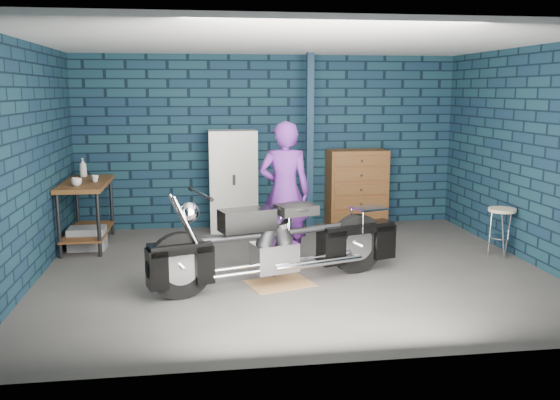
{
  "coord_description": "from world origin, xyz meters",
  "views": [
    {
      "loc": [
        -1.14,
        -6.82,
        2.15
      ],
      "look_at": [
        -0.13,
        0.3,
        0.82
      ],
      "focal_mm": 38.0,
      "sensor_mm": 36.0,
      "label": 1
    }
  ],
  "objects_px": {
    "tool_chest": "(357,188)",
    "person": "(285,192)",
    "storage_bin": "(87,238)",
    "locker": "(233,181)",
    "motorcycle": "(280,236)",
    "shop_stool": "(501,232)",
    "workbench": "(87,214)"
  },
  "relations": [
    {
      "from": "locker",
      "to": "shop_stool",
      "type": "height_order",
      "value": "locker"
    },
    {
      "from": "motorcycle",
      "to": "shop_stool",
      "type": "relative_size",
      "value": 3.95
    },
    {
      "from": "workbench",
      "to": "tool_chest",
      "type": "relative_size",
      "value": 1.14
    },
    {
      "from": "person",
      "to": "tool_chest",
      "type": "relative_size",
      "value": 1.45
    },
    {
      "from": "storage_bin",
      "to": "tool_chest",
      "type": "distance_m",
      "value": 4.15
    },
    {
      "from": "person",
      "to": "locker",
      "type": "height_order",
      "value": "person"
    },
    {
      "from": "tool_chest",
      "to": "person",
      "type": "bearing_deg",
      "value": -129.17
    },
    {
      "from": "person",
      "to": "locker",
      "type": "xyz_separation_m",
      "value": [
        -0.54,
        1.75,
        -0.11
      ]
    },
    {
      "from": "motorcycle",
      "to": "workbench",
      "type": "bearing_deg",
      "value": 123.11
    },
    {
      "from": "person",
      "to": "shop_stool",
      "type": "height_order",
      "value": "person"
    },
    {
      "from": "workbench",
      "to": "storage_bin",
      "type": "relative_size",
      "value": 2.86
    },
    {
      "from": "storage_bin",
      "to": "locker",
      "type": "distance_m",
      "value": 2.32
    },
    {
      "from": "workbench",
      "to": "shop_stool",
      "type": "relative_size",
      "value": 2.18
    },
    {
      "from": "tool_chest",
      "to": "motorcycle",
      "type": "bearing_deg",
      "value": -121.02
    },
    {
      "from": "person",
      "to": "shop_stool",
      "type": "distance_m",
      "value": 2.9
    },
    {
      "from": "storage_bin",
      "to": "person",
      "type": "bearing_deg",
      "value": -18.84
    },
    {
      "from": "person",
      "to": "locker",
      "type": "bearing_deg",
      "value": -64.84
    },
    {
      "from": "tool_chest",
      "to": "storage_bin",
      "type": "bearing_deg",
      "value": -167.98
    },
    {
      "from": "person",
      "to": "tool_chest",
      "type": "distance_m",
      "value": 2.27
    },
    {
      "from": "storage_bin",
      "to": "shop_stool",
      "type": "xyz_separation_m",
      "value": [
        5.44,
        -1.13,
        0.17
      ]
    },
    {
      "from": "storage_bin",
      "to": "tool_chest",
      "type": "xyz_separation_m",
      "value": [
        4.03,
        0.86,
        0.46
      ]
    },
    {
      "from": "motorcycle",
      "to": "storage_bin",
      "type": "bearing_deg",
      "value": 125.86
    },
    {
      "from": "motorcycle",
      "to": "shop_stool",
      "type": "distance_m",
      "value": 3.12
    },
    {
      "from": "storage_bin",
      "to": "locker",
      "type": "height_order",
      "value": "locker"
    },
    {
      "from": "person",
      "to": "shop_stool",
      "type": "bearing_deg",
      "value": -176.89
    },
    {
      "from": "locker",
      "to": "shop_stool",
      "type": "xyz_separation_m",
      "value": [
        3.38,
        -1.98,
        -0.46
      ]
    },
    {
      "from": "person",
      "to": "shop_stool",
      "type": "xyz_separation_m",
      "value": [
        2.83,
        -0.24,
        -0.57
      ]
    },
    {
      "from": "tool_chest",
      "to": "shop_stool",
      "type": "height_order",
      "value": "tool_chest"
    },
    {
      "from": "workbench",
      "to": "person",
      "type": "bearing_deg",
      "value": -22.65
    },
    {
      "from": "motorcycle",
      "to": "tool_chest",
      "type": "relative_size",
      "value": 2.07
    },
    {
      "from": "workbench",
      "to": "shop_stool",
      "type": "distance_m",
      "value": 5.62
    },
    {
      "from": "locker",
      "to": "storage_bin",
      "type": "bearing_deg",
      "value": -157.41
    }
  ]
}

